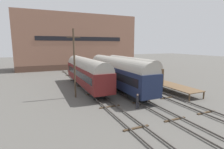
{
  "coord_description": "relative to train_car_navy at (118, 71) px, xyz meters",
  "views": [
    {
      "loc": [
        -12.39,
        -21.45,
        7.39
      ],
      "look_at": [
        0.0,
        6.45,
        2.2
      ],
      "focal_mm": 28.0,
      "sensor_mm": 36.0,
      "label": 1
    }
  ],
  "objects": [
    {
      "name": "ground_plane",
      "position": [
        0.0,
        -4.15,
        -3.06
      ],
      "size": [
        200.0,
        200.0,
        0.0
      ],
      "primitive_type": "plane",
      "color": "#56544F"
    },
    {
      "name": "track_left",
      "position": [
        -4.49,
        -4.15,
        -2.92
      ],
      "size": [
        2.6,
        60.0,
        0.26
      ],
      "color": "#4C4742",
      "rests_on": "ground"
    },
    {
      "name": "track_middle",
      "position": [
        0.0,
        -4.15,
        -2.92
      ],
      "size": [
        2.6,
        60.0,
        0.26
      ],
      "color": "#4C4742",
      "rests_on": "ground"
    },
    {
      "name": "track_right",
      "position": [
        4.49,
        -4.15,
        -2.92
      ],
      "size": [
        2.6,
        60.0,
        0.26
      ],
      "color": "#4C4742",
      "rests_on": "ground"
    },
    {
      "name": "train_car_navy",
      "position": [
        0.0,
        0.0,
        0.0
      ],
      "size": [
        3.01,
        18.84,
        5.37
      ],
      "color": "black",
      "rests_on": "ground"
    },
    {
      "name": "train_car_brown",
      "position": [
        4.49,
        3.9,
        -0.19
      ],
      "size": [
        3.02,
        16.37,
        5.07
      ],
      "color": "black",
      "rests_on": "ground"
    },
    {
      "name": "train_car_maroon",
      "position": [
        -4.49,
        2.98,
        -0.1
      ],
      "size": [
        3.06,
        17.56,
        5.22
      ],
      "color": "black",
      "rests_on": "ground"
    },
    {
      "name": "station_platform",
      "position": [
        7.31,
        -4.05,
        -2.05
      ],
      "size": [
        3.01,
        11.12,
        1.1
      ],
      "color": "brown",
      "rests_on": "ground"
    },
    {
      "name": "bench",
      "position": [
        7.61,
        -1.4,
        -1.48
      ],
      "size": [
        1.4,
        0.4,
        0.91
      ],
      "color": "brown",
      "rests_on": "station_platform"
    },
    {
      "name": "person_worker",
      "position": [
        -1.76,
        -8.98,
        -1.98
      ],
      "size": [
        0.32,
        0.32,
        1.8
      ],
      "color": "#282833",
      "rests_on": "ground"
    },
    {
      "name": "utility_pole",
      "position": [
        -7.39,
        -1.54,
        1.87
      ],
      "size": [
        1.8,
        0.24,
        9.55
      ],
      "color": "#473828",
      "rests_on": "ground"
    },
    {
      "name": "warehouse_building",
      "position": [
        0.81,
        31.91,
        5.28
      ],
      "size": [
        36.56,
        10.66,
        16.7
      ],
      "color": "brown",
      "rests_on": "ground"
    }
  ]
}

